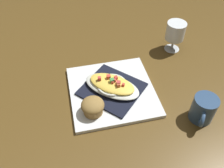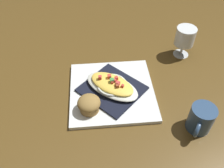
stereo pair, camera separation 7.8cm
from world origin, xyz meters
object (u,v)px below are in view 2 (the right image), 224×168
at_px(gratin_dish, 112,85).
at_px(stemmed_glass, 185,38).
at_px(square_plate, 112,91).
at_px(muffin, 89,104).
at_px(coffee_mug, 200,120).

xyz_separation_m(gratin_dish, stemmed_glass, (-0.17, 0.32, 0.05)).
bearing_deg(gratin_dish, square_plate, -82.72).
bearing_deg(stemmed_glass, muffin, -59.02).
bearing_deg(square_plate, stemmed_glass, 117.74).
bearing_deg(stemmed_glass, gratin_dish, -62.26).
xyz_separation_m(gratin_dish, muffin, (0.08, -0.09, 0.00)).
relative_size(square_plate, gratin_dish, 1.35).
bearing_deg(muffin, gratin_dish, 131.14).
xyz_separation_m(gratin_dish, coffee_mug, (0.19, 0.25, 0.00)).
distance_m(muffin, stemmed_glass, 0.48).
bearing_deg(stemmed_glass, square_plate, -62.26).
height_order(muffin, coffee_mug, coffee_mug).
relative_size(gratin_dish, coffee_mug, 2.24).
bearing_deg(stemmed_glass, coffee_mug, -11.92).
bearing_deg(gratin_dish, muffin, -48.86).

